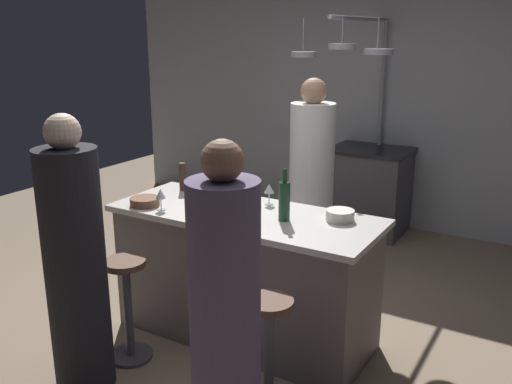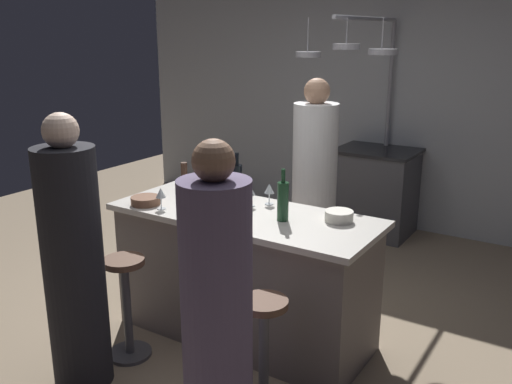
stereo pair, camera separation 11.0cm
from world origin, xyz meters
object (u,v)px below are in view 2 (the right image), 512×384
object	(u,v)px
bar_stool_right	(264,351)
mixing_bowl_wooden	(146,201)
chef	(314,192)
wine_bottle_dark	(237,181)
wine_glass_near_right_guest	(269,190)
wine_bottle_green	(283,201)
wine_bottle_white	(240,208)
wine_glass_near_left_guest	(250,191)
stove_range	(375,191)
mixing_bowl_steel	(208,197)
wine_glass_by_chef	(161,194)
guest_left	(74,265)
guest_right	(217,319)
bar_stool_left	(127,303)
pepper_mill	(184,176)
mixing_bowl_ceramic	(339,216)

from	to	relation	value
bar_stool_right	mixing_bowl_wooden	distance (m)	1.38
chef	wine_bottle_dark	distance (m)	0.87
wine_glass_near_right_guest	wine_bottle_green	bearing A→B (deg)	-44.58
bar_stool_right	wine_bottle_dark	bearing A→B (deg)	131.46
bar_stool_right	wine_bottle_white	bearing A→B (deg)	137.50
mixing_bowl_wooden	wine_glass_near_left_guest	bearing A→B (deg)	29.01
stove_range	wine_glass_near_right_guest	size ratio (longest dim) A/B	6.10
mixing_bowl_steel	wine_glass_by_chef	bearing A→B (deg)	-117.37
wine_bottle_green	wine_bottle_white	size ratio (longest dim) A/B	1.04
bar_stool_right	guest_left	xyz separation A→B (m)	(-1.07, -0.34, 0.38)
wine_glass_by_chef	wine_glass_near_right_guest	world-z (taller)	same
guest_right	stove_range	bearing A→B (deg)	98.48
mixing_bowl_wooden	guest_left	bearing A→B (deg)	-79.79
bar_stool_left	wine_glass_near_left_guest	bearing A→B (deg)	58.49
guest_left	wine_glass_near_left_guest	xyz separation A→B (m)	(0.49, 1.09, 0.25)
pepper_mill	wine_bottle_white	world-z (taller)	wine_bottle_white
guest_right	wine_bottle_dark	distance (m)	1.44
wine_bottle_green	mixing_bowl_wooden	size ratio (longest dim) A/B	1.66
guest_right	mixing_bowl_ceramic	xyz separation A→B (m)	(0.09, 1.17, 0.19)
guest_right	wine_glass_near_right_guest	distance (m)	1.34
wine_glass_near_left_guest	wine_bottle_dark	bearing A→B (deg)	151.78
stove_range	mixing_bowl_steel	bearing A→B (deg)	-98.12
wine_bottle_white	bar_stool_left	bearing A→B (deg)	-151.24
bar_stool_left	wine_bottle_white	world-z (taller)	wine_bottle_white
wine_glass_by_chef	pepper_mill	bearing A→B (deg)	110.70
wine_bottle_dark	wine_bottle_green	bearing A→B (deg)	-24.43
mixing_bowl_steel	guest_left	bearing A→B (deg)	-100.19
wine_bottle_green	guest_left	bearing A→B (deg)	-130.80
guest_right	mixing_bowl_wooden	xyz separation A→B (m)	(-1.17, 0.78, 0.19)
pepper_mill	mixing_bowl_ceramic	bearing A→B (deg)	-1.80
bar_stool_left	mixing_bowl_ceramic	size ratio (longest dim) A/B	3.83
chef	wine_glass_by_chef	world-z (taller)	chef
bar_stool_left	pepper_mill	distance (m)	1.05
mixing_bowl_ceramic	wine_glass_near_right_guest	bearing A→B (deg)	173.04
pepper_mill	bar_stool_left	bearing A→B (deg)	-77.76
stove_range	wine_glass_near_left_guest	distance (m)	2.39
wine_bottle_white	wine_glass_near_left_guest	bearing A→B (deg)	115.23
stove_range	wine_bottle_dark	world-z (taller)	wine_bottle_dark
wine_bottle_dark	chef	bearing A→B (deg)	76.10
pepper_mill	wine_glass_near_left_guest	distance (m)	0.64
bar_stool_right	pepper_mill	distance (m)	1.59
guest_right	wine_bottle_dark	world-z (taller)	guest_right
wine_glass_near_left_guest	wine_glass_near_right_guest	bearing A→B (deg)	51.30
bar_stool_right	mixing_bowl_ceramic	bearing A→B (deg)	85.39
wine_glass_by_chef	wine_glass_near_right_guest	size ratio (longest dim) A/B	1.00
wine_bottle_green	wine_glass_near_left_guest	world-z (taller)	wine_bottle_green
guest_left	mixing_bowl_steel	size ratio (longest dim) A/B	11.22
chef	wine_bottle_dark	bearing A→B (deg)	-103.90
stove_range	wine_glass_near_left_guest	bearing A→B (deg)	-90.75
wine_glass_near_right_guest	mixing_bowl_steel	xyz separation A→B (m)	(-0.39, -0.17, -0.07)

